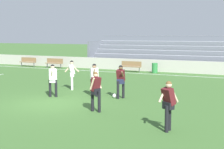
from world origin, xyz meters
TOP-DOWN VIEW (x-y plane):
  - ground_plane at (0.00, 0.00)m, footprint 160.00×160.00m
  - field_line_sideline at (0.00, 12.57)m, footprint 44.00×0.12m
  - sideline_wall at (0.00, 14.45)m, footprint 48.00×0.16m
  - bleacher_stand at (1.72, 17.28)m, footprint 17.02×3.55m
  - bench_near_bin at (-12.30, 13.38)m, footprint 1.80×0.40m
  - bench_far_left at (-9.16, 13.38)m, footprint 1.80×0.40m
  - bench_near_wall_gap at (-1.29, 13.38)m, footprint 1.80×0.40m
  - trash_bin at (0.79, 13.49)m, footprint 0.48×0.48m
  - player_white_on_ball at (1.04, 2.33)m, footprint 0.48×0.62m
  - player_dark_overlapping at (2.48, 2.41)m, footprint 0.46×0.66m
  - player_dark_wide_right at (2.65, -0.58)m, footprint 0.47×0.56m
  - player_white_deep_cover at (-0.82, 1.33)m, footprint 0.50×0.73m
  - player_white_trailing_run at (-1.13, 3.66)m, footprint 0.78×0.52m
  - player_dark_pressing_high at (6.06, -1.98)m, footprint 0.62×0.51m
  - soccer_ball at (2.15, 2.40)m, footprint 0.22×0.22m

SIDE VIEW (x-z plane):
  - ground_plane at x=0.00m, z-range 0.00..0.00m
  - field_line_sideline at x=0.00m, z-range 0.00..0.01m
  - soccer_ball at x=2.15m, z-range 0.00..0.22m
  - trash_bin at x=0.79m, z-range 0.00..0.82m
  - sideline_wall at x=0.00m, z-range 0.00..1.03m
  - bench_near_bin at x=-12.30m, z-range 0.10..1.00m
  - bench_far_left at x=-9.16m, z-range 0.10..1.00m
  - bench_near_wall_gap at x=-1.29m, z-range 0.10..1.00m
  - player_dark_wide_right at x=2.65m, z-range 0.16..1.82m
  - player_dark_overlapping at x=2.48m, z-range 0.16..1.83m
  - player_white_deep_cover at x=-0.82m, z-range 0.16..1.83m
  - player_dark_pressing_high at x=6.06m, z-range 0.16..1.84m
  - player_white_trailing_run at x=-1.13m, z-range 0.16..1.85m
  - player_white_on_ball at x=1.04m, z-range 0.16..1.86m
  - bleacher_stand at x=1.72m, z-range -0.20..2.89m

